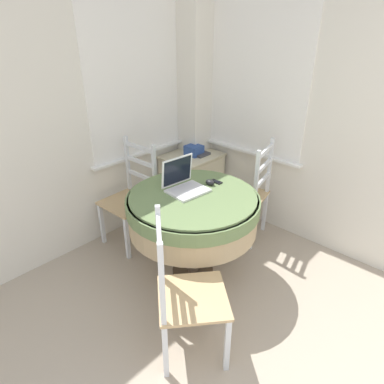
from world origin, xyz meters
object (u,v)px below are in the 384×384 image
Objects in this scene: laptop at (184,184)px; corner_cabinet at (192,182)px; computer_mouse at (210,182)px; storage_box at (194,150)px; cell_phone at (216,182)px; dining_chair_near_right_window at (247,194)px; dining_chair_near_back_window at (132,198)px; book_on_cabinet at (198,153)px; dining_chair_camera_near at (185,295)px; round_dining_table at (193,210)px.

corner_cabinet is at bearing 39.56° from laptop.
storage_box is (0.62, 0.76, -0.07)m from computer_mouse.
dining_chair_near_right_window is at bearing -0.93° from cell_phone.
dining_chair_near_back_window is 4.36× the size of book_on_cabinet.
cell_phone is 1.03m from corner_cabinet.
dining_chair_near_back_window is 1.13m from dining_chair_near_right_window.
laptop reaches higher than dining_chair_camera_near.
laptop is 0.33× the size of dining_chair_camera_near.
round_dining_table is 6.46× the size of storage_box.
corner_cabinet is (0.53, 0.77, -0.44)m from cell_phone.
computer_mouse reaches higher than book_on_cabinet.
corner_cabinet is 4.05× the size of storage_box.
book_on_cabinet is (0.04, -0.02, -0.04)m from storage_box.
round_dining_table is 12.37× the size of computer_mouse.
dining_chair_near_right_window is at bearing -7.98° from laptop.
dining_chair_near_back_window reaches higher than storage_box.
dining_chair_camera_near reaches higher than book_on_cabinet.
dining_chair_near_back_window is (-0.05, 0.66, -0.35)m from laptop.
storage_box is at bearing 50.66° from computer_mouse.
corner_cabinet is at bearing 158.82° from book_on_cabinet.
dining_chair_camera_near reaches higher than cell_phone.
laptop reaches higher than book_on_cabinet.
computer_mouse is 1.08m from corner_cabinet.
laptop is 3.82× the size of computer_mouse.
round_dining_table is 1.60× the size of corner_cabinet.
round_dining_table is 10.49× the size of cell_phone.
computer_mouse is 0.86m from dining_chair_near_back_window.
dining_chair_near_right_window is (0.79, 0.01, -0.16)m from round_dining_table.
dining_chair_near_back_window reaches higher than corner_cabinet.
corner_cabinet is (0.83, 0.79, -0.29)m from round_dining_table.
dining_chair_camera_near is 6.14× the size of storage_box.
laptop reaches higher than computer_mouse.
book_on_cabinet is at bearing 36.33° from laptop.
laptop reaches higher than corner_cabinet.
cell_phone is at bearing 179.07° from dining_chair_near_right_window.
round_dining_table is 0.80m from dining_chair_camera_near.
storage_box is (0.84, 0.66, -0.10)m from laptop.
round_dining_table is at bearing -174.72° from computer_mouse.
round_dining_table is at bearing -177.19° from cell_phone.
corner_cabinet is (1.44, 1.29, -0.14)m from dining_chair_camera_near.
round_dining_table is at bearing -179.47° from dining_chair_near_right_window.
computer_mouse is 0.85× the size of cell_phone.
round_dining_table is at bearing -136.58° from corner_cabinet.
computer_mouse reaches higher than round_dining_table.
dining_chair_near_back_window is (-0.03, 0.78, -0.16)m from round_dining_table.
corner_cabinet is at bearing 157.06° from storage_box.
round_dining_table is 0.79m from dining_chair_near_back_window.
book_on_cabinet is (0.07, -0.03, 0.35)m from corner_cabinet.
dining_chair_camera_near is (-1.40, -0.51, 0.00)m from dining_chair_near_right_window.
round_dining_table is at bearing -137.63° from storage_box.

